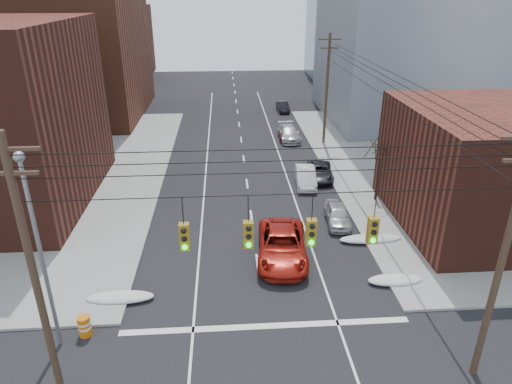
{
  "coord_description": "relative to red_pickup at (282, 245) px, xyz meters",
  "views": [
    {
      "loc": [
        -1.71,
        -10.8,
        14.95
      ],
      "look_at": [
        0.16,
        15.63,
        3.0
      ],
      "focal_mm": 32.0,
      "sensor_mm": 36.0,
      "label": 1
    }
  ],
  "objects": [
    {
      "name": "utility_pole_left",
      "position": [
        -10.0,
        -9.49,
        4.92
      ],
      "size": [
        2.2,
        0.28,
        11.0
      ],
      "color": "#473323",
      "rests_on": "ground"
    },
    {
      "name": "building_office",
      "position": [
        20.5,
        31.51,
        11.63
      ],
      "size": [
        22.0,
        20.0,
        25.0
      ],
      "primitive_type": "cube",
      "color": "gray",
      "rests_on": "ground"
    },
    {
      "name": "snow_east_far",
      "position": [
        5.9,
        1.51,
        -0.66
      ],
      "size": [
        4.0,
        1.08,
        0.42
      ],
      "primitive_type": "ellipsoid",
      "color": "silver",
      "rests_on": "ground"
    },
    {
      "name": "red_pickup",
      "position": [
        0.0,
        0.0,
        0.0
      ],
      "size": [
        3.44,
        6.47,
        1.73
      ],
      "primitive_type": "imported",
      "rotation": [
        0.0,
        0.0,
        -0.09
      ],
      "color": "#9C180E",
      "rests_on": "ground"
    },
    {
      "name": "construction_barrel",
      "position": [
        -10.0,
        -5.99,
        -0.33
      ],
      "size": [
        0.72,
        0.72,
        1.05
      ],
      "rotation": [
        0.0,
        0.0,
        0.23
      ],
      "color": "orange",
      "rests_on": "ground"
    },
    {
      "name": "parked_car_a",
      "position": [
        4.36,
        4.14,
        -0.2
      ],
      "size": [
        1.91,
        4.03,
        1.33
      ],
      "primitive_type": "imported",
      "rotation": [
        0.0,
        0.0,
        -0.09
      ],
      "color": "#BCBCC1",
      "rests_on": "ground"
    },
    {
      "name": "parked_car_c",
      "position": [
        4.74,
        12.21,
        -0.24
      ],
      "size": [
        2.65,
        4.76,
        1.26
      ],
      "primitive_type": "imported",
      "rotation": [
        0.0,
        0.0,
        -0.13
      ],
      "color": "black",
      "rests_on": "ground"
    },
    {
      "name": "snow_nw",
      "position": [
        -8.9,
        -3.49,
        -0.66
      ],
      "size": [
        3.5,
        1.08,
        0.42
      ],
      "primitive_type": "ellipsoid",
      "color": "silver",
      "rests_on": "ground"
    },
    {
      "name": "building_brick_far",
      "position": [
        -27.5,
        61.51,
        5.13
      ],
      "size": [
        22.0,
        18.0,
        12.0
      ],
      "primitive_type": "cube",
      "color": "#4A1F16",
      "rests_on": "ground"
    },
    {
      "name": "street_light",
      "position": [
        -11.0,
        -6.49,
        4.67
      ],
      "size": [
        0.44,
        0.44,
        9.32
      ],
      "color": "gray",
      "rests_on": "ground"
    },
    {
      "name": "bare_tree",
      "position": [
        8.09,
        7.51,
        1.45
      ],
      "size": [
        2.09,
        2.2,
        4.93
      ],
      "color": "black",
      "rests_on": "ground"
    },
    {
      "name": "parked_car_e",
      "position": [
        3.3,
        23.43,
        -0.26
      ],
      "size": [
        1.76,
        3.69,
        1.22
      ],
      "primitive_type": "imported",
      "rotation": [
        0.0,
        0.0,
        -0.09
      ],
      "color": "maroon",
      "rests_on": "ground"
    },
    {
      "name": "parked_car_f",
      "position": [
        4.45,
        35.27,
        -0.23
      ],
      "size": [
        1.45,
        3.89,
        1.27
      ],
      "primitive_type": "imported",
      "rotation": [
        0.0,
        0.0,
        0.03
      ],
      "color": "black",
      "rests_on": "ground"
    },
    {
      "name": "utility_pole_far",
      "position": [
        7.0,
        21.51,
        4.92
      ],
      "size": [
        2.2,
        0.28,
        11.0
      ],
      "color": "#473323",
      "rests_on": "ground"
    },
    {
      "name": "lot_car_a",
      "position": [
        -17.22,
        7.71,
        0.03
      ],
      "size": [
        4.76,
        2.78,
        1.48
      ],
      "primitive_type": "imported",
      "rotation": [
        0.0,
        0.0,
        1.28
      ],
      "color": "white",
      "rests_on": "sidewalk_nw"
    },
    {
      "name": "parked_car_b",
      "position": [
        3.3,
        11.0,
        -0.14
      ],
      "size": [
        1.88,
        4.49,
        1.44
      ],
      "primitive_type": "imported",
      "rotation": [
        0.0,
        0.0,
        -0.08
      ],
      "color": "silver",
      "rests_on": "ground"
    },
    {
      "name": "parked_car_d",
      "position": [
        3.58,
        23.1,
        -0.14
      ],
      "size": [
        2.13,
        5.05,
        1.46
      ],
      "primitive_type": "imported",
      "rotation": [
        0.0,
        0.0,
        0.02
      ],
      "color": "#AEAEB3",
      "rests_on": "ground"
    },
    {
      "name": "lot_car_b",
      "position": [
        -16.53,
        10.79,
        -0.01
      ],
      "size": [
        5.54,
        3.91,
        1.4
      ],
      "primitive_type": "imported",
      "rotation": [
        0.0,
        0.0,
        1.92
      ],
      "color": "silver",
      "rests_on": "sidewalk_nw"
    },
    {
      "name": "lot_car_c",
      "position": [
        -19.95,
        11.41,
        0.01
      ],
      "size": [
        5.38,
        3.36,
        1.45
      ],
      "primitive_type": "imported",
      "rotation": [
        0.0,
        0.0,
        1.86
      ],
      "color": "black",
      "rests_on": "sidewalk_nw"
    },
    {
      "name": "snow_ne",
      "position": [
        5.9,
        -2.99,
        -0.66
      ],
      "size": [
        3.0,
        1.08,
        0.42
      ],
      "primitive_type": "ellipsoid",
      "color": "silver",
      "rests_on": "ground"
    },
    {
      "name": "lot_car_d",
      "position": [
        -18.07,
        11.22,
        0.01
      ],
      "size": [
        4.31,
        1.77,
        1.46
      ],
      "primitive_type": "imported",
      "rotation": [
        0.0,
        0.0,
        1.58
      ],
      "color": "#B0AFB5",
      "rests_on": "sidewalk_nw"
    },
    {
      "name": "traffic_signals",
      "position": [
        -1.4,
        -9.52,
        6.3
      ],
      "size": [
        17.0,
        0.42,
        2.02
      ],
      "color": "black",
      "rests_on": "ground"
    },
    {
      "name": "utility_pole_right",
      "position": [
        7.0,
        -9.49,
        4.92
      ],
      "size": [
        2.2,
        0.28,
        11.0
      ],
      "color": "#473323",
      "rests_on": "ground"
    },
    {
      "name": "building_glass",
      "position": [
        22.5,
        57.51,
        10.13
      ],
      "size": [
        20.0,
        18.0,
        22.0
      ],
      "primitive_type": "cube",
      "color": "gray",
      "rests_on": "ground"
    }
  ]
}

